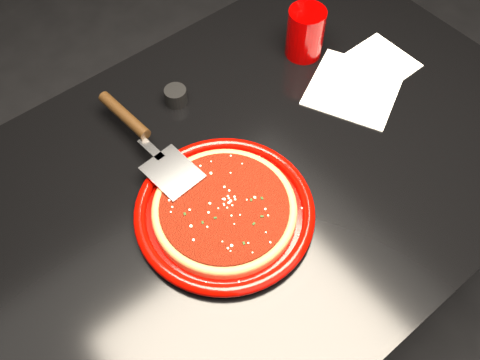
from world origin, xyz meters
name	(u,v)px	position (x,y,z in m)	size (l,w,h in m)	color
floor	(251,306)	(0.00, 0.00, -0.01)	(4.00, 4.00, 0.01)	black
table	(254,251)	(0.00, 0.00, 0.38)	(1.20, 0.80, 0.75)	black
plate	(225,211)	(-0.12, -0.05, 0.76)	(0.32, 0.32, 0.02)	#840301
pizza_crust	(224,210)	(-0.12, -0.05, 0.77)	(0.26, 0.26, 0.01)	brown
pizza_crust_rim	(224,208)	(-0.12, -0.05, 0.77)	(0.26, 0.26, 0.02)	brown
pizza_sauce	(224,207)	(-0.12, -0.05, 0.78)	(0.23, 0.23, 0.01)	#5F1409
parmesan_dusting	(224,205)	(-0.12, -0.05, 0.78)	(0.22, 0.22, 0.01)	beige
basil_flecks	(224,205)	(-0.12, -0.05, 0.78)	(0.20, 0.20, 0.00)	black
pizza_server	(147,140)	(-0.14, 0.15, 0.79)	(0.09, 0.34, 0.03)	silver
cup	(305,33)	(0.27, 0.17, 0.81)	(0.08, 0.08, 0.11)	#8B0000
napkin_a	(353,88)	(0.28, 0.02, 0.75)	(0.18, 0.18, 0.00)	silver
napkin_b	(380,62)	(0.38, 0.04, 0.75)	(0.13, 0.14, 0.00)	silver
ramekin	(176,96)	(-0.03, 0.23, 0.77)	(0.05, 0.05, 0.03)	black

